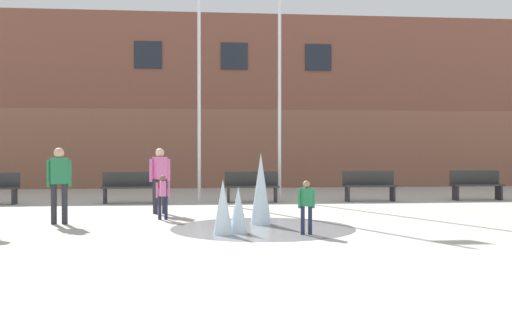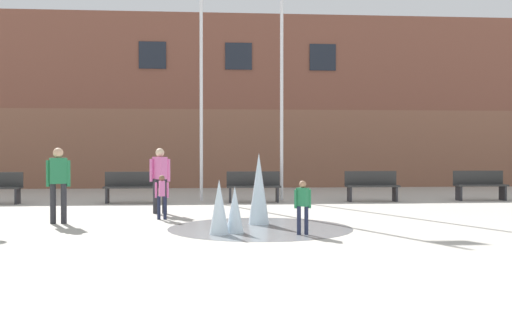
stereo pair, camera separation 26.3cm
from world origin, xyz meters
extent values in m
plane|color=#B2ADA3|center=(0.00, 0.00, 0.00)|extent=(100.00, 100.00, 0.00)
cube|color=brown|center=(0.00, 20.69, 1.62)|extent=(36.00, 6.00, 3.24)
cube|color=brown|center=(0.00, 20.69, 5.22)|extent=(36.00, 6.00, 3.96)
cube|color=#1E232D|center=(-3.50, 17.67, 5.41)|extent=(1.10, 0.06, 1.10)
cube|color=#1E232D|center=(0.00, 17.67, 5.41)|extent=(1.10, 0.06, 1.10)
cube|color=#1E232D|center=(3.50, 17.67, 5.41)|extent=(1.10, 0.06, 1.10)
cylinder|color=gray|center=(-0.23, 4.80, 0.00)|extent=(3.64, 3.64, 0.01)
cone|color=silver|center=(-0.20, 5.43, 0.74)|extent=(0.44, 0.44, 1.49)
cone|color=silver|center=(-0.76, 4.17, 0.44)|extent=(0.34, 0.34, 0.87)
cone|color=silver|center=(-1.05, 3.98, 0.51)|extent=(0.36, 0.36, 1.01)
cube|color=#28282D|center=(-6.71, 10.71, 0.22)|extent=(0.06, 0.40, 0.44)
cube|color=#28282D|center=(-4.18, 10.73, 0.22)|extent=(0.06, 0.40, 0.44)
cube|color=#28282D|center=(-2.78, 10.73, 0.22)|extent=(0.06, 0.40, 0.44)
cube|color=#2D2D2D|center=(-3.48, 10.73, 0.47)|extent=(1.60, 0.44, 0.05)
cube|color=#2D2D2D|center=(-3.48, 10.93, 0.70)|extent=(1.60, 0.04, 0.42)
cube|color=#28282D|center=(-0.60, 10.73, 0.22)|extent=(0.06, 0.40, 0.44)
cube|color=#28282D|center=(0.80, 10.73, 0.22)|extent=(0.06, 0.40, 0.44)
cube|color=#2D2D2D|center=(0.10, 10.73, 0.47)|extent=(1.60, 0.44, 0.05)
cube|color=#2D2D2D|center=(0.10, 10.93, 0.70)|extent=(1.60, 0.04, 0.42)
cube|color=#28282D|center=(2.98, 10.73, 0.22)|extent=(0.06, 0.40, 0.44)
cube|color=#28282D|center=(4.38, 10.73, 0.22)|extent=(0.06, 0.40, 0.44)
cube|color=#2D2D2D|center=(3.68, 10.73, 0.47)|extent=(1.60, 0.44, 0.05)
cube|color=#2D2D2D|center=(3.68, 10.93, 0.70)|extent=(1.60, 0.04, 0.42)
cube|color=#28282D|center=(6.42, 10.85, 0.22)|extent=(0.06, 0.40, 0.44)
cube|color=#28282D|center=(7.82, 10.85, 0.22)|extent=(0.06, 0.40, 0.44)
cube|color=#2D2D2D|center=(7.12, 10.85, 0.47)|extent=(1.60, 0.44, 0.05)
cube|color=#2D2D2D|center=(7.12, 11.05, 0.70)|extent=(1.60, 0.04, 0.42)
cylinder|color=#28282D|center=(-4.49, 5.87, 0.42)|extent=(0.12, 0.12, 0.84)
cylinder|color=#28282D|center=(-4.27, 5.87, 0.42)|extent=(0.12, 0.12, 0.84)
cube|color=#237547|center=(-4.38, 5.87, 1.11)|extent=(0.39, 0.31, 0.54)
sphere|color=tan|center=(-4.38, 5.87, 1.48)|extent=(0.21, 0.21, 0.21)
cylinder|color=#237547|center=(-4.59, 5.87, 1.05)|extent=(0.08, 0.08, 0.55)
cylinder|color=#237547|center=(-4.17, 5.87, 1.05)|extent=(0.08, 0.08, 0.55)
cylinder|color=#1E233D|center=(0.39, 3.81, 0.26)|extent=(0.07, 0.07, 0.52)
cylinder|color=#1E233D|center=(0.53, 3.81, 0.26)|extent=(0.07, 0.07, 0.52)
cube|color=#237547|center=(0.46, 3.81, 0.69)|extent=(0.24, 0.23, 0.33)
sphere|color=#997051|center=(0.46, 3.81, 0.92)|extent=(0.13, 0.13, 0.13)
cylinder|color=#237547|center=(0.33, 3.81, 0.65)|extent=(0.05, 0.05, 0.34)
cylinder|color=#237547|center=(0.59, 3.81, 0.65)|extent=(0.05, 0.05, 0.34)
cylinder|color=#28282D|center=(-2.53, 7.74, 0.42)|extent=(0.12, 0.12, 0.84)
cylinder|color=#28282D|center=(-2.31, 7.74, 0.42)|extent=(0.12, 0.12, 0.84)
cube|color=pink|center=(-2.42, 7.74, 1.11)|extent=(0.38, 0.39, 0.54)
sphere|color=beige|center=(-2.42, 7.74, 1.48)|extent=(0.21, 0.21, 0.21)
cylinder|color=pink|center=(-2.63, 7.74, 1.05)|extent=(0.08, 0.08, 0.55)
cylinder|color=pink|center=(-2.21, 7.74, 1.05)|extent=(0.08, 0.08, 0.55)
cylinder|color=#1E233D|center=(-2.34, 6.47, 0.26)|extent=(0.07, 0.07, 0.52)
cylinder|color=#1E233D|center=(-2.21, 6.47, 0.26)|extent=(0.07, 0.07, 0.52)
cube|color=pink|center=(-2.28, 6.47, 0.69)|extent=(0.15, 0.23, 0.33)
sphere|color=brown|center=(-2.28, 6.47, 0.92)|extent=(0.13, 0.13, 0.13)
cylinder|color=pink|center=(-2.41, 6.47, 0.65)|extent=(0.05, 0.05, 0.34)
cylinder|color=pink|center=(-2.15, 6.47, 0.65)|extent=(0.05, 0.05, 0.34)
cylinder|color=silver|center=(-1.46, 11.44, 4.41)|extent=(0.10, 0.10, 8.82)
cylinder|color=silver|center=(1.02, 11.44, 4.17)|extent=(0.10, 0.10, 8.34)
camera|label=1|loc=(-1.51, -6.90, 1.53)|focal=42.00mm
camera|label=2|loc=(-1.25, -6.93, 1.53)|focal=42.00mm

